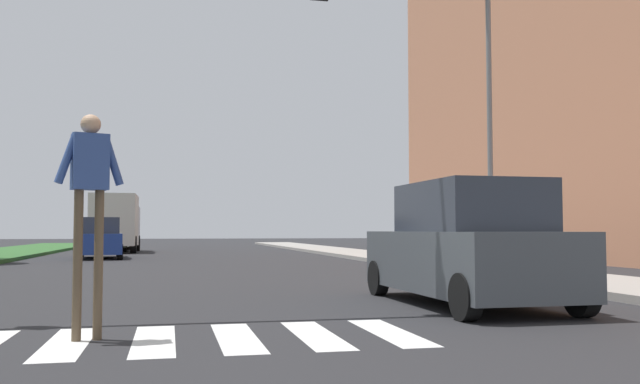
{
  "coord_description": "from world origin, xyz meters",
  "views": [
    {
      "loc": [
        -0.3,
        0.72,
        1.2
      ],
      "look_at": [
        4.28,
        21.26,
        2.4
      ],
      "focal_mm": 37.94,
      "sensor_mm": 36.0,
      "label": 1
    }
  ],
  "objects_px": {
    "suv_crossing": "(466,247)",
    "sedan_midblock": "(100,240)",
    "street_lamp_right": "(486,104)",
    "truck_box_delivery": "(116,222)",
    "sedan_distant": "(112,237)",
    "pedestrian_performer": "(90,189)"
  },
  "relations": [
    {
      "from": "suv_crossing",
      "to": "sedan_midblock",
      "type": "bearing_deg",
      "value": 110.65
    },
    {
      "from": "suv_crossing",
      "to": "sedan_midblock",
      "type": "xyz_separation_m",
      "value": [
        -7.6,
        20.16,
        -0.12
      ]
    },
    {
      "from": "sedan_midblock",
      "to": "pedestrian_performer",
      "type": "bearing_deg",
      "value": -84.83
    },
    {
      "from": "sedan_midblock",
      "to": "truck_box_delivery",
      "type": "distance_m",
      "value": 8.29
    },
    {
      "from": "street_lamp_right",
      "to": "pedestrian_performer",
      "type": "height_order",
      "value": "street_lamp_right"
    },
    {
      "from": "sedan_distant",
      "to": "truck_box_delivery",
      "type": "height_order",
      "value": "truck_box_delivery"
    },
    {
      "from": "street_lamp_right",
      "to": "suv_crossing",
      "type": "height_order",
      "value": "street_lamp_right"
    },
    {
      "from": "suv_crossing",
      "to": "sedan_distant",
      "type": "relative_size",
      "value": 1.02
    },
    {
      "from": "suv_crossing",
      "to": "truck_box_delivery",
      "type": "relative_size",
      "value": 0.75
    },
    {
      "from": "sedan_midblock",
      "to": "sedan_distant",
      "type": "bearing_deg",
      "value": 91.96
    },
    {
      "from": "sedan_midblock",
      "to": "suv_crossing",
      "type": "bearing_deg",
      "value": -69.35
    },
    {
      "from": "suv_crossing",
      "to": "street_lamp_right",
      "type": "bearing_deg",
      "value": 60.77
    },
    {
      "from": "pedestrian_performer",
      "to": "truck_box_delivery",
      "type": "xyz_separation_m",
      "value": [
        -2.01,
        30.77,
        -0.03
      ]
    },
    {
      "from": "pedestrian_performer",
      "to": "sedan_distant",
      "type": "height_order",
      "value": "pedestrian_performer"
    },
    {
      "from": "street_lamp_right",
      "to": "truck_box_delivery",
      "type": "relative_size",
      "value": 1.21
    },
    {
      "from": "pedestrian_performer",
      "to": "sedan_midblock",
      "type": "bearing_deg",
      "value": 95.17
    },
    {
      "from": "street_lamp_right",
      "to": "sedan_midblock",
      "type": "bearing_deg",
      "value": 128.99
    },
    {
      "from": "street_lamp_right",
      "to": "suv_crossing",
      "type": "xyz_separation_m",
      "value": [
        -3.57,
        -6.37,
        -3.66
      ]
    },
    {
      "from": "street_lamp_right",
      "to": "truck_box_delivery",
      "type": "bearing_deg",
      "value": 116.8
    },
    {
      "from": "pedestrian_performer",
      "to": "truck_box_delivery",
      "type": "height_order",
      "value": "truck_box_delivery"
    },
    {
      "from": "suv_crossing",
      "to": "sedan_midblock",
      "type": "distance_m",
      "value": 21.55
    },
    {
      "from": "sedan_midblock",
      "to": "sedan_distant",
      "type": "relative_size",
      "value": 1.03
    }
  ]
}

